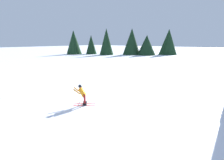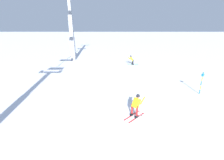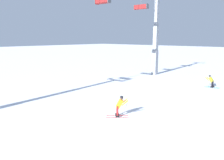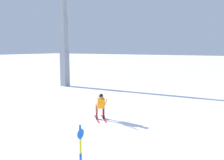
# 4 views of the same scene
# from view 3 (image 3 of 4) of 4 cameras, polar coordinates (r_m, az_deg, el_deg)

# --- Properties ---
(ground_plane) EXTENTS (260.00, 260.00, 0.00)m
(ground_plane) POSITION_cam_3_polar(r_m,az_deg,el_deg) (15.41, 0.43, -10.89)
(ground_plane) COLOR white
(skier_carving_main) EXTENTS (1.59, 1.58, 1.69)m
(skier_carving_main) POSITION_cam_3_polar(r_m,az_deg,el_deg) (16.34, 1.95, -6.26)
(skier_carving_main) COLOR red
(skier_carving_main) RESTS_ON ground_plane
(lift_tower_far) EXTENTS (0.72, 2.61, 11.76)m
(lift_tower_far) POSITION_cam_3_polar(r_m,az_deg,el_deg) (35.09, 11.00, 9.35)
(lift_tower_far) COLOR gray
(lift_tower_far) RESTS_ON ground_plane
(chairlift_seat_middle) EXTENTS (0.61, 2.06, 2.30)m
(chairlift_seat_middle) POSITION_cam_3_polar(r_m,az_deg,el_deg) (26.41, -2.49, 19.52)
(chairlift_seat_middle) COLOR black
(chairlift_seat_fourth) EXTENTS (0.61, 2.14, 2.26)m
(chairlift_seat_fourth) POSITION_cam_3_polar(r_m,az_deg,el_deg) (31.96, 7.31, 17.99)
(chairlift_seat_fourth) COLOR black
(skier_distant_uphill) EXTENTS (0.74, 1.70, 1.54)m
(skier_distant_uphill) POSITION_cam_3_polar(r_m,az_deg,el_deg) (28.24, 23.85, -0.09)
(skier_distant_uphill) COLOR #198CCC
(skier_distant_uphill) RESTS_ON ground_plane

